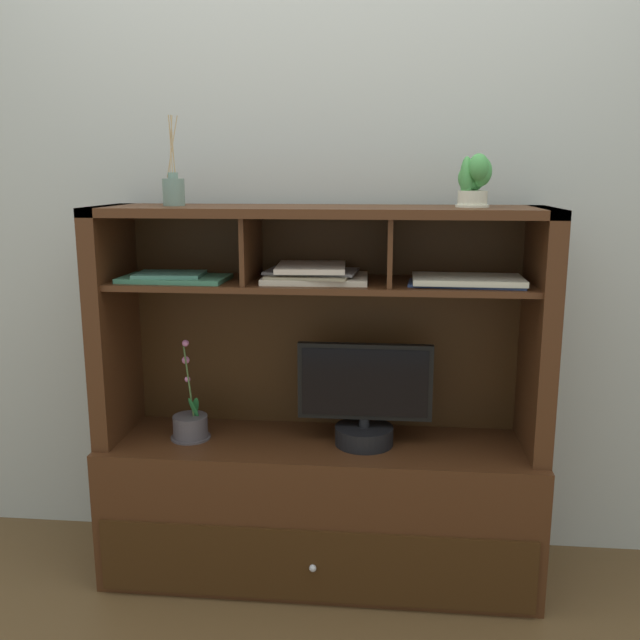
{
  "coord_description": "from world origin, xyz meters",
  "views": [
    {
      "loc": [
        0.22,
        -2.26,
        1.41
      ],
      "look_at": [
        0.0,
        0.0,
        0.93
      ],
      "focal_mm": 38.57,
      "sensor_mm": 36.0,
      "label": 1
    }
  ],
  "objects_px": {
    "tv_monitor": "(365,403)",
    "potted_succulent": "(474,180)",
    "magazine_stack_centre": "(467,281)",
    "magazine_stack_left": "(173,277)",
    "magazine_stack_right": "(313,274)",
    "media_console": "(320,464)",
    "potted_orchid": "(190,425)",
    "diffuser_bottle": "(174,191)"
  },
  "relations": [
    {
      "from": "potted_succulent",
      "to": "magazine_stack_centre",
      "type": "bearing_deg",
      "value": -106.64
    },
    {
      "from": "media_console",
      "to": "magazine_stack_right",
      "type": "bearing_deg",
      "value": -153.58
    },
    {
      "from": "tv_monitor",
      "to": "magazine_stack_left",
      "type": "relative_size",
      "value": 1.27
    },
    {
      "from": "magazine_stack_left",
      "to": "potted_succulent",
      "type": "relative_size",
      "value": 2.15
    },
    {
      "from": "tv_monitor",
      "to": "magazine_stack_right",
      "type": "relative_size",
      "value": 1.3
    },
    {
      "from": "magazine_stack_left",
      "to": "diffuser_bottle",
      "type": "bearing_deg",
      "value": 91.17
    },
    {
      "from": "media_console",
      "to": "magazine_stack_left",
      "type": "bearing_deg",
      "value": -173.62
    },
    {
      "from": "magazine_stack_right",
      "to": "potted_succulent",
      "type": "height_order",
      "value": "potted_succulent"
    },
    {
      "from": "magazine_stack_centre",
      "to": "magazine_stack_right",
      "type": "bearing_deg",
      "value": 175.69
    },
    {
      "from": "media_console",
      "to": "potted_orchid",
      "type": "height_order",
      "value": "media_console"
    },
    {
      "from": "magazine_stack_right",
      "to": "media_console",
      "type": "bearing_deg",
      "value": 26.42
    },
    {
      "from": "media_console",
      "to": "potted_succulent",
      "type": "relative_size",
      "value": 9.01
    },
    {
      "from": "tv_monitor",
      "to": "potted_orchid",
      "type": "relative_size",
      "value": 1.28
    },
    {
      "from": "magazine_stack_left",
      "to": "magazine_stack_centre",
      "type": "bearing_deg",
      "value": 0.33
    },
    {
      "from": "potted_orchid",
      "to": "media_console",
      "type": "bearing_deg",
      "value": 4.99
    },
    {
      "from": "diffuser_bottle",
      "to": "potted_succulent",
      "type": "relative_size",
      "value": 1.75
    },
    {
      "from": "diffuser_bottle",
      "to": "media_console",
      "type": "bearing_deg",
      "value": 0.7
    },
    {
      "from": "magazine_stack_right",
      "to": "potted_succulent",
      "type": "relative_size",
      "value": 2.1
    },
    {
      "from": "magazine_stack_left",
      "to": "magazine_stack_right",
      "type": "height_order",
      "value": "magazine_stack_right"
    },
    {
      "from": "potted_orchid",
      "to": "magazine_stack_right",
      "type": "relative_size",
      "value": 1.02
    },
    {
      "from": "media_console",
      "to": "tv_monitor",
      "type": "relative_size",
      "value": 3.3
    },
    {
      "from": "media_console",
      "to": "magazine_stack_right",
      "type": "height_order",
      "value": "media_console"
    },
    {
      "from": "magazine_stack_centre",
      "to": "potted_succulent",
      "type": "height_order",
      "value": "potted_succulent"
    },
    {
      "from": "tv_monitor",
      "to": "magazine_stack_left",
      "type": "distance_m",
      "value": 0.77
    },
    {
      "from": "magazine_stack_left",
      "to": "potted_succulent",
      "type": "bearing_deg",
      "value": 2.73
    },
    {
      "from": "potted_succulent",
      "to": "diffuser_bottle",
      "type": "bearing_deg",
      "value": 179.89
    },
    {
      "from": "diffuser_bottle",
      "to": "potted_succulent",
      "type": "xyz_separation_m",
      "value": [
        0.98,
        -0.0,
        0.04
      ]
    },
    {
      "from": "tv_monitor",
      "to": "diffuser_bottle",
      "type": "distance_m",
      "value": 0.96
    },
    {
      "from": "magazine_stack_right",
      "to": "tv_monitor",
      "type": "bearing_deg",
      "value": -7.28
    },
    {
      "from": "magazine_stack_centre",
      "to": "magazine_stack_left",
      "type": "bearing_deg",
      "value": -179.67
    },
    {
      "from": "potted_orchid",
      "to": "magazine_stack_left",
      "type": "xyz_separation_m",
      "value": [
        -0.03,
        -0.01,
        0.53
      ]
    },
    {
      "from": "media_console",
      "to": "magazine_stack_centre",
      "type": "xyz_separation_m",
      "value": [
        0.48,
        -0.05,
        0.67
      ]
    },
    {
      "from": "potted_orchid",
      "to": "diffuser_bottle",
      "type": "distance_m",
      "value": 0.81
    },
    {
      "from": "media_console",
      "to": "magazine_stack_centre",
      "type": "height_order",
      "value": "media_console"
    },
    {
      "from": "magazine_stack_centre",
      "to": "potted_succulent",
      "type": "xyz_separation_m",
      "value": [
        0.01,
        0.04,
        0.32
      ]
    },
    {
      "from": "tv_monitor",
      "to": "potted_succulent",
      "type": "xyz_separation_m",
      "value": [
        0.34,
        0.03,
        0.74
      ]
    },
    {
      "from": "magazine_stack_centre",
      "to": "magazine_stack_right",
      "type": "relative_size",
      "value": 1.07
    },
    {
      "from": "media_console",
      "to": "tv_monitor",
      "type": "bearing_deg",
      "value": -12.32
    },
    {
      "from": "magazine_stack_right",
      "to": "magazine_stack_centre",
      "type": "bearing_deg",
      "value": -4.31
    },
    {
      "from": "magazine_stack_left",
      "to": "media_console",
      "type": "bearing_deg",
      "value": 6.38
    },
    {
      "from": "magazine_stack_centre",
      "to": "potted_succulent",
      "type": "relative_size",
      "value": 2.24
    },
    {
      "from": "magazine_stack_left",
      "to": "potted_orchid",
      "type": "bearing_deg",
      "value": 24.17
    }
  ]
}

